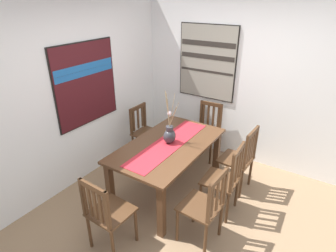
{
  "coord_description": "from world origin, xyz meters",
  "views": [
    {
      "loc": [
        -2.39,
        -1.26,
        2.59
      ],
      "look_at": [
        0.49,
        0.61,
        0.96
      ],
      "focal_mm": 29.84,
      "sensor_mm": 36.0,
      "label": 1
    }
  ],
  "objects_px": {
    "dining_table": "(168,151)",
    "chair_3": "(205,206)",
    "chair_5": "(207,129)",
    "painting_on_back_wall": "(86,84)",
    "chair_0": "(240,158)",
    "chair_1": "(145,131)",
    "chair_4": "(107,213)",
    "centerpiece_vase": "(170,134)",
    "chair_2": "(225,179)",
    "painting_on_side_wall": "(207,62)"
  },
  "relations": [
    {
      "from": "centerpiece_vase",
      "to": "chair_4",
      "type": "relative_size",
      "value": 0.76
    },
    {
      "from": "dining_table",
      "to": "chair_3",
      "type": "distance_m",
      "value": 1.01
    },
    {
      "from": "centerpiece_vase",
      "to": "chair_5",
      "type": "bearing_deg",
      "value": -1.28
    },
    {
      "from": "painting_on_side_wall",
      "to": "painting_on_back_wall",
      "type": "bearing_deg",
      "value": 145.54
    },
    {
      "from": "dining_table",
      "to": "chair_4",
      "type": "height_order",
      "value": "chair_4"
    },
    {
      "from": "chair_2",
      "to": "chair_4",
      "type": "bearing_deg",
      "value": 146.38
    },
    {
      "from": "chair_5",
      "to": "painting_on_back_wall",
      "type": "height_order",
      "value": "painting_on_back_wall"
    },
    {
      "from": "dining_table",
      "to": "centerpiece_vase",
      "type": "relative_size",
      "value": 2.34
    },
    {
      "from": "chair_0",
      "to": "chair_1",
      "type": "relative_size",
      "value": 1.06
    },
    {
      "from": "chair_0",
      "to": "chair_4",
      "type": "relative_size",
      "value": 1.04
    },
    {
      "from": "chair_2",
      "to": "chair_4",
      "type": "xyz_separation_m",
      "value": [
        -1.23,
        0.82,
        -0.0
      ]
    },
    {
      "from": "chair_2",
      "to": "painting_on_side_wall",
      "type": "bearing_deg",
      "value": 35.15
    },
    {
      "from": "chair_3",
      "to": "painting_on_back_wall",
      "type": "bearing_deg",
      "value": 80.05
    },
    {
      "from": "dining_table",
      "to": "chair_3",
      "type": "bearing_deg",
      "value": -123.71
    },
    {
      "from": "dining_table",
      "to": "chair_1",
      "type": "xyz_separation_m",
      "value": [
        0.56,
        0.83,
        -0.16
      ]
    },
    {
      "from": "centerpiece_vase",
      "to": "chair_5",
      "type": "xyz_separation_m",
      "value": [
        1.14,
        -0.03,
        -0.39
      ]
    },
    {
      "from": "dining_table",
      "to": "centerpiece_vase",
      "type": "bearing_deg",
      "value": 10.16
    },
    {
      "from": "painting_on_side_wall",
      "to": "dining_table",
      "type": "bearing_deg",
      "value": -173.29
    },
    {
      "from": "chair_0",
      "to": "chair_5",
      "type": "xyz_separation_m",
      "value": [
        0.6,
        0.8,
        -0.02
      ]
    },
    {
      "from": "dining_table",
      "to": "chair_1",
      "type": "bearing_deg",
      "value": 56.25
    },
    {
      "from": "chair_4",
      "to": "painting_on_side_wall",
      "type": "relative_size",
      "value": 0.78
    },
    {
      "from": "chair_5",
      "to": "painting_on_side_wall",
      "type": "bearing_deg",
      "value": 37.25
    },
    {
      "from": "chair_2",
      "to": "painting_on_back_wall",
      "type": "distance_m",
      "value": 2.3
    },
    {
      "from": "dining_table",
      "to": "centerpiece_vase",
      "type": "xyz_separation_m",
      "value": [
        0.04,
        0.01,
        0.24
      ]
    },
    {
      "from": "painting_on_back_wall",
      "to": "chair_2",
      "type": "bearing_deg",
      "value": -84.5
    },
    {
      "from": "centerpiece_vase",
      "to": "painting_on_side_wall",
      "type": "distance_m",
      "value": 1.55
    },
    {
      "from": "chair_3",
      "to": "chair_5",
      "type": "distance_m",
      "value": 1.91
    },
    {
      "from": "chair_0",
      "to": "chair_2",
      "type": "distance_m",
      "value": 0.56
    },
    {
      "from": "dining_table",
      "to": "chair_5",
      "type": "relative_size",
      "value": 1.78
    },
    {
      "from": "dining_table",
      "to": "chair_2",
      "type": "distance_m",
      "value": 0.84
    },
    {
      "from": "dining_table",
      "to": "centerpiece_vase",
      "type": "height_order",
      "value": "centerpiece_vase"
    },
    {
      "from": "chair_3",
      "to": "chair_4",
      "type": "xyz_separation_m",
      "value": [
        -0.66,
        0.82,
        0.01
      ]
    },
    {
      "from": "chair_0",
      "to": "chair_4",
      "type": "xyz_separation_m",
      "value": [
        -1.79,
        0.81,
        -0.01
      ]
    },
    {
      "from": "painting_on_back_wall",
      "to": "dining_table",
      "type": "bearing_deg",
      "value": -81.76
    },
    {
      "from": "chair_5",
      "to": "chair_4",
      "type": "bearing_deg",
      "value": 179.68
    },
    {
      "from": "chair_1",
      "to": "chair_5",
      "type": "distance_m",
      "value": 1.05
    },
    {
      "from": "chair_1",
      "to": "chair_4",
      "type": "bearing_deg",
      "value": -154.67
    },
    {
      "from": "centerpiece_vase",
      "to": "chair_0",
      "type": "xyz_separation_m",
      "value": [
        0.54,
        -0.83,
        -0.37
      ]
    },
    {
      "from": "chair_1",
      "to": "chair_3",
      "type": "bearing_deg",
      "value": -123.73
    },
    {
      "from": "chair_3",
      "to": "painting_on_side_wall",
      "type": "distance_m",
      "value": 2.46
    },
    {
      "from": "chair_1",
      "to": "chair_5",
      "type": "relative_size",
      "value": 0.98
    },
    {
      "from": "chair_2",
      "to": "chair_4",
      "type": "distance_m",
      "value": 1.48
    },
    {
      "from": "chair_0",
      "to": "chair_5",
      "type": "distance_m",
      "value": 1.0
    },
    {
      "from": "chair_1",
      "to": "chair_5",
      "type": "height_order",
      "value": "chair_5"
    },
    {
      "from": "chair_2",
      "to": "painting_on_side_wall",
      "type": "distance_m",
      "value": 2.02
    },
    {
      "from": "centerpiece_vase",
      "to": "chair_1",
      "type": "xyz_separation_m",
      "value": [
        0.52,
        0.82,
        -0.4
      ]
    },
    {
      "from": "chair_1",
      "to": "painting_on_back_wall",
      "type": "relative_size",
      "value": 0.79
    },
    {
      "from": "chair_4",
      "to": "chair_5",
      "type": "height_order",
      "value": "chair_5"
    },
    {
      "from": "chair_1",
      "to": "chair_4",
      "type": "relative_size",
      "value": 0.98
    },
    {
      "from": "chair_2",
      "to": "painting_on_back_wall",
      "type": "height_order",
      "value": "painting_on_back_wall"
    }
  ]
}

